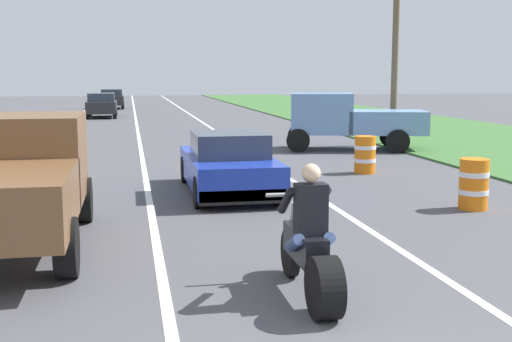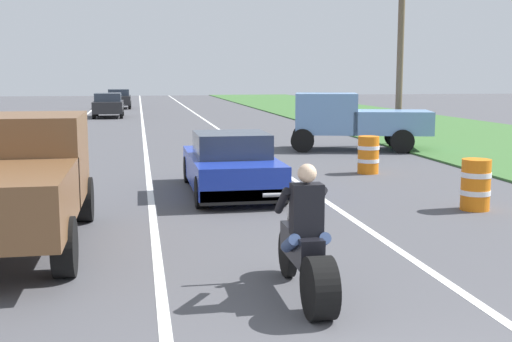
{
  "view_description": "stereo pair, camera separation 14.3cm",
  "coord_description": "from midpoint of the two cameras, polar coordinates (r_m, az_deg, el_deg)",
  "views": [
    {
      "loc": [
        -2.16,
        -3.97,
        2.63
      ],
      "look_at": [
        -0.07,
        6.89,
        1.0
      ],
      "focal_mm": 46.12,
      "sensor_mm": 36.0,
      "label": 1
    },
    {
      "loc": [
        -2.02,
        -3.99,
        2.63
      ],
      "look_at": [
        -0.07,
        6.89,
        1.0
      ],
      "focal_mm": 46.12,
      "sensor_mm": 36.0,
      "label": 2
    }
  ],
  "objects": [
    {
      "name": "lane_stripe_left_solid",
      "position": [
        24.35,
        -18.65,
        1.75
      ],
      "size": [
        0.14,
        120.0,
        0.01
      ],
      "primitive_type": "cube",
      "color": "white",
      "rests_on": "ground"
    },
    {
      "name": "lane_stripe_right_solid",
      "position": [
        24.44,
        -1.68,
        2.21
      ],
      "size": [
        0.14,
        120.0,
        0.01
      ],
      "primitive_type": "cube",
      "color": "white",
      "rests_on": "ground"
    },
    {
      "name": "lane_stripe_centre_dashed",
      "position": [
        24.13,
        -10.15,
        2.0
      ],
      "size": [
        0.14,
        120.0,
        0.01
      ],
      "primitive_type": "cube",
      "color": "white",
      "rests_on": "ground"
    },
    {
      "name": "grass_verge_right",
      "position": [
        27.89,
        19.33,
        2.56
      ],
      "size": [
        10.0,
        120.0,
        0.06
      ],
      "primitive_type": "cube",
      "color": "#3D6B33",
      "rests_on": "ground"
    },
    {
      "name": "motorcycle_with_rider",
      "position": [
        7.71,
        4.19,
        -6.95
      ],
      "size": [
        0.7,
        2.21,
        1.62
      ],
      "color": "black",
      "rests_on": "ground"
    },
    {
      "name": "sports_car_blue",
      "position": [
        14.59,
        -2.67,
        0.5
      ],
      "size": [
        1.84,
        4.3,
        1.37
      ],
      "color": "#1E38B2",
      "rests_on": "ground"
    },
    {
      "name": "pickup_truck_left_lane_brown",
      "position": [
        10.5,
        -20.59,
        -0.49
      ],
      "size": [
        2.02,
        4.8,
        1.98
      ],
      "color": "brown",
      "rests_on": "ground"
    },
    {
      "name": "pickup_truck_right_shoulder_light_blue",
      "position": [
        23.3,
        7.81,
        4.55
      ],
      "size": [
        5.14,
        3.14,
        1.98
      ],
      "color": "#6B93C6",
      "rests_on": "ground"
    },
    {
      "name": "utility_pole_roadside",
      "position": [
        25.15,
        11.82,
        10.24
      ],
      "size": [
        0.24,
        0.24,
        7.05
      ],
      "primitive_type": "cylinder",
      "color": "brown",
      "rests_on": "ground"
    },
    {
      "name": "construction_barrel_nearest",
      "position": [
        13.52,
        18.07,
        -1.07
      ],
      "size": [
        0.58,
        0.58,
        1.0
      ],
      "color": "orange",
      "rests_on": "ground"
    },
    {
      "name": "construction_barrel_mid",
      "position": [
        17.81,
        9.21,
        1.42
      ],
      "size": [
        0.58,
        0.58,
        1.0
      ],
      "color": "orange",
      "rests_on": "ground"
    },
    {
      "name": "distant_car_far_ahead",
      "position": [
        41.73,
        -13.34,
        5.6
      ],
      "size": [
        1.8,
        4.0,
        1.5
      ],
      "color": "#262628",
      "rests_on": "ground"
    },
    {
      "name": "distant_car_further_ahead",
      "position": [
        52.54,
        -12.46,
        6.15
      ],
      "size": [
        1.8,
        4.0,
        1.5
      ],
      "color": "#262628",
      "rests_on": "ground"
    }
  ]
}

